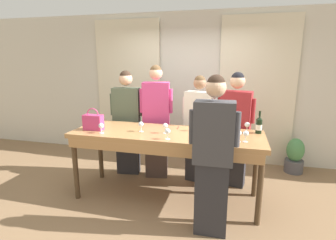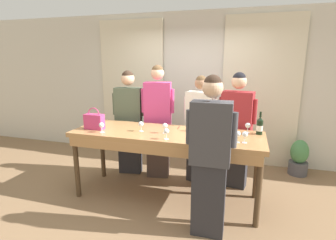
# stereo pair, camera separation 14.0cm
# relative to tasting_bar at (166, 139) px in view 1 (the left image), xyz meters

# --- Properties ---
(ground_plane) EXTENTS (18.00, 18.00, 0.00)m
(ground_plane) POSITION_rel_tasting_bar_xyz_m (0.00, 0.02, -0.88)
(ground_plane) COLOR #846647
(wall_back) EXTENTS (12.00, 0.06, 2.80)m
(wall_back) POSITION_rel_tasting_bar_xyz_m (0.00, 1.74, 0.52)
(wall_back) COLOR beige
(wall_back) RESTS_ON ground_plane
(curtain_panel_left) EXTENTS (1.33, 0.03, 2.69)m
(curtain_panel_left) POSITION_rel_tasting_bar_xyz_m (-1.24, 1.68, 0.46)
(curtain_panel_left) COLOR beige
(curtain_panel_left) RESTS_ON ground_plane
(curtain_panel_right) EXTENTS (1.33, 0.03, 2.69)m
(curtain_panel_right) POSITION_rel_tasting_bar_xyz_m (1.24, 1.68, 0.46)
(curtain_panel_right) COLOR beige
(curtain_panel_right) RESTS_ON ground_plane
(tasting_bar) EXTENTS (2.59, 0.85, 0.97)m
(tasting_bar) POSITION_rel_tasting_bar_xyz_m (0.00, 0.00, 0.00)
(tasting_bar) COLOR #B27F4C
(tasting_bar) RESTS_ON ground_plane
(wine_bottle) EXTENTS (0.08, 0.08, 0.30)m
(wine_bottle) POSITION_rel_tasting_bar_xyz_m (1.21, 0.28, 0.20)
(wine_bottle) COLOR black
(wine_bottle) RESTS_ON tasting_bar
(handbag) EXTENTS (0.27, 0.12, 0.31)m
(handbag) POSITION_rel_tasting_bar_xyz_m (-1.02, -0.12, 0.20)
(handbag) COLOR #C63870
(handbag) RESTS_ON tasting_bar
(wine_glass_front_left) EXTENTS (0.07, 0.07, 0.14)m
(wine_glass_front_left) POSITION_rel_tasting_bar_xyz_m (0.64, -0.09, 0.19)
(wine_glass_front_left) COLOR white
(wine_glass_front_left) RESTS_ON tasting_bar
(wine_glass_front_mid) EXTENTS (0.07, 0.07, 0.14)m
(wine_glass_front_mid) POSITION_rel_tasting_bar_xyz_m (-0.34, -0.04, 0.19)
(wine_glass_front_mid) COLOR white
(wine_glass_front_mid) RESTS_ON tasting_bar
(wine_glass_front_right) EXTENTS (0.07, 0.07, 0.14)m
(wine_glass_front_right) POSITION_rel_tasting_bar_xyz_m (0.86, 0.30, 0.19)
(wine_glass_front_right) COLOR white
(wine_glass_front_right) RESTS_ON tasting_bar
(wine_glass_center_left) EXTENTS (0.07, 0.07, 0.14)m
(wine_glass_center_left) POSITION_rel_tasting_bar_xyz_m (0.55, 0.20, 0.19)
(wine_glass_center_left) COLOR white
(wine_glass_center_left) RESTS_ON tasting_bar
(wine_glass_center_mid) EXTENTS (0.07, 0.07, 0.14)m
(wine_glass_center_mid) POSITION_rel_tasting_bar_xyz_m (0.95, -0.16, 0.19)
(wine_glass_center_mid) COLOR white
(wine_glass_center_mid) RESTS_ON tasting_bar
(wine_glass_center_right) EXTENTS (0.07, 0.07, 0.14)m
(wine_glass_center_right) POSITION_rel_tasting_bar_xyz_m (0.74, -0.08, 0.19)
(wine_glass_center_right) COLOR white
(wine_glass_center_right) RESTS_ON tasting_bar
(wine_glass_back_left) EXTENTS (0.07, 0.07, 0.14)m
(wine_glass_back_left) POSITION_rel_tasting_bar_xyz_m (0.10, -0.29, 0.19)
(wine_glass_back_left) COLOR white
(wine_glass_back_left) RESTS_ON tasting_bar
(wine_glass_back_mid) EXTENTS (0.07, 0.07, 0.14)m
(wine_glass_back_mid) POSITION_rel_tasting_bar_xyz_m (1.03, -0.15, 0.19)
(wine_glass_back_mid) COLOR white
(wine_glass_back_mid) RESTS_ON tasting_bar
(wine_glass_back_right) EXTENTS (0.07, 0.07, 0.14)m
(wine_glass_back_right) POSITION_rel_tasting_bar_xyz_m (0.00, -0.03, 0.19)
(wine_glass_back_right) COLOR white
(wine_glass_back_right) RESTS_ON tasting_bar
(wine_glass_near_host) EXTENTS (0.07, 0.07, 0.14)m
(wine_glass_near_host) POSITION_rel_tasting_bar_xyz_m (-0.83, -0.25, 0.19)
(wine_glass_near_host) COLOR white
(wine_glass_near_host) RESTS_ON tasting_bar
(wine_glass_by_bottle) EXTENTS (0.07, 0.07, 0.14)m
(wine_glass_by_bottle) POSITION_rel_tasting_bar_xyz_m (1.06, 0.30, 0.19)
(wine_glass_by_bottle) COLOR white
(wine_glass_by_bottle) RESTS_ON tasting_bar
(wine_glass_by_handbag) EXTENTS (0.07, 0.07, 0.14)m
(wine_glass_by_handbag) POSITION_rel_tasting_bar_xyz_m (0.36, 0.18, 0.19)
(wine_glass_by_handbag) COLOR white
(wine_glass_by_handbag) RESTS_ON tasting_bar
(pen) EXTENTS (0.02, 0.15, 0.01)m
(pen) POSITION_rel_tasting_bar_xyz_m (0.10, 0.29, 0.09)
(pen) COLOR maroon
(pen) RESTS_ON tasting_bar
(guest_olive_jacket) EXTENTS (0.56, 0.26, 1.76)m
(guest_olive_jacket) POSITION_rel_tasting_bar_xyz_m (-0.85, 0.66, 0.04)
(guest_olive_jacket) COLOR #28282D
(guest_olive_jacket) RESTS_ON ground_plane
(guest_pink_top) EXTENTS (0.54, 0.32, 1.85)m
(guest_pink_top) POSITION_rel_tasting_bar_xyz_m (-0.34, 0.66, 0.07)
(guest_pink_top) COLOR #473833
(guest_pink_top) RESTS_ON ground_plane
(guest_cream_sweater) EXTENTS (0.54, 0.28, 1.70)m
(guest_cream_sweater) POSITION_rel_tasting_bar_xyz_m (0.35, 0.66, -0.00)
(guest_cream_sweater) COLOR #28282D
(guest_cream_sweater) RESTS_ON ground_plane
(guest_striped_shirt) EXTENTS (0.56, 0.31, 1.76)m
(guest_striped_shirt) POSITION_rel_tasting_bar_xyz_m (0.90, 0.66, 0.03)
(guest_striped_shirt) COLOR #28282D
(guest_striped_shirt) RESTS_ON ground_plane
(host_pouring) EXTENTS (0.53, 0.24, 1.79)m
(host_pouring) POSITION_rel_tasting_bar_xyz_m (0.69, -0.61, 0.04)
(host_pouring) COLOR #28282D
(host_pouring) RESTS_ON ground_plane
(potted_plant) EXTENTS (0.31, 0.31, 0.61)m
(potted_plant) POSITION_rel_tasting_bar_xyz_m (1.94, 1.40, -0.58)
(potted_plant) COLOR #4C4C51
(potted_plant) RESTS_ON ground_plane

